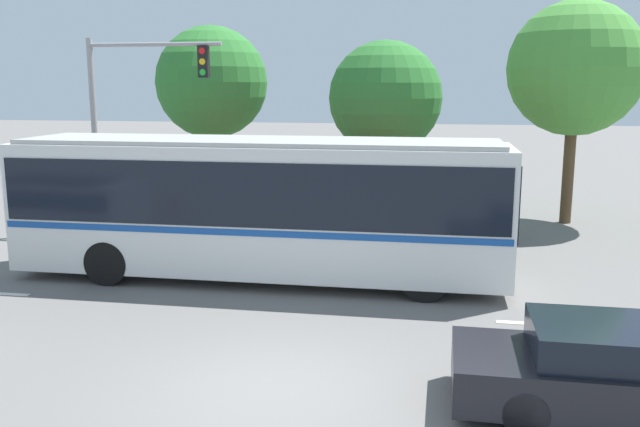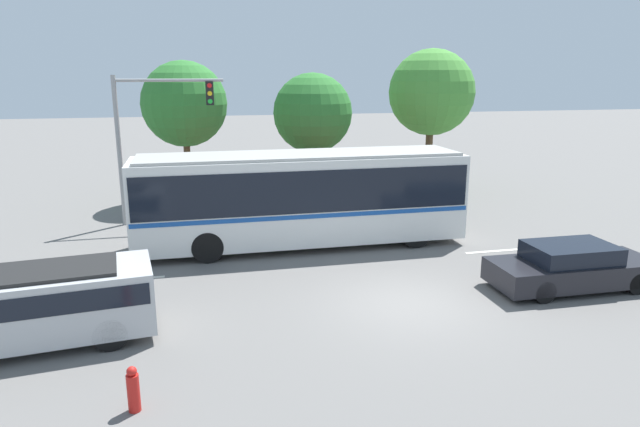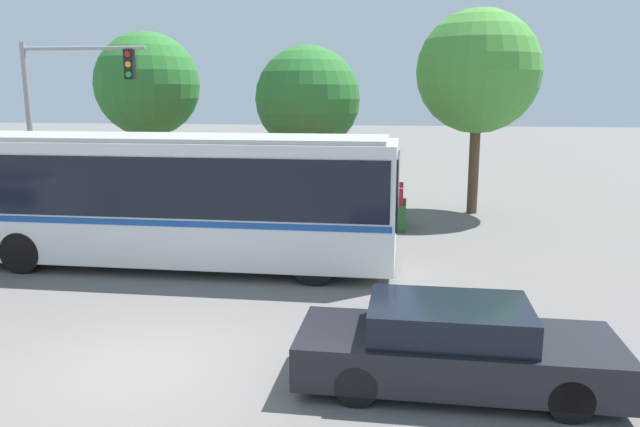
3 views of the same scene
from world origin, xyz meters
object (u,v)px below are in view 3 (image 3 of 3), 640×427
at_px(sedan_foreground, 454,347).
at_px(street_tree_left, 147,85).
at_px(city_bus, 167,192).
at_px(street_tree_right, 478,72).
at_px(traffic_light_pole, 59,105).
at_px(street_tree_centre, 308,99).

height_order(sedan_foreground, street_tree_left, street_tree_left).
xyz_separation_m(city_bus, street_tree_right, (8.12, 7.91, 3.08)).
relative_size(sedan_foreground, traffic_light_pole, 0.80).
bearing_deg(city_bus, sedan_foreground, -40.98).
xyz_separation_m(sedan_foreground, street_tree_centre, (-4.36, 13.79, 3.38)).
bearing_deg(street_tree_right, street_tree_centre, 177.51).
height_order(traffic_light_pole, street_tree_centre, street_tree_centre).
height_order(city_bus, traffic_light_pole, traffic_light_pole).
xyz_separation_m(city_bus, sedan_foreground, (6.53, -5.63, -1.23)).
distance_m(city_bus, sedan_foreground, 8.71).
distance_m(city_bus, street_tree_centre, 8.72).
xyz_separation_m(traffic_light_pole, street_tree_right, (13.31, 3.62, 1.07)).
bearing_deg(city_bus, street_tree_centre, 74.82).
bearing_deg(traffic_light_pole, street_tree_centre, 27.75).
height_order(traffic_light_pole, street_tree_left, street_tree_left).
distance_m(traffic_light_pole, street_tree_right, 13.83).
xyz_separation_m(street_tree_left, street_tree_right, (11.90, 0.01, 0.42)).
height_order(city_bus, street_tree_right, street_tree_right).
xyz_separation_m(street_tree_left, street_tree_centre, (5.95, 0.27, -0.51)).
bearing_deg(street_tree_right, street_tree_left, -179.96).
relative_size(city_bus, street_tree_centre, 1.91).
bearing_deg(sedan_foreground, city_bus, 139.82).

